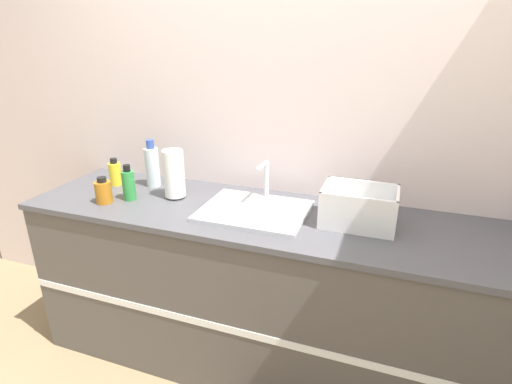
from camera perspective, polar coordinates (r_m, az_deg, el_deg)
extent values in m
cube|color=silver|center=(2.20, 3.66, 9.28)|extent=(4.84, 0.06, 2.60)
cube|color=#514C47|center=(2.24, 0.54, -14.30)|extent=(2.44, 0.64, 0.91)
cube|color=white|center=(2.01, -2.61, -19.23)|extent=(2.44, 0.01, 0.04)
cube|color=#4C4C51|center=(2.00, 0.59, -3.32)|extent=(2.47, 0.66, 0.03)
cube|color=silver|center=(1.99, -0.23, -2.70)|extent=(0.52, 0.42, 0.02)
cylinder|color=silver|center=(2.12, 1.51, 1.86)|extent=(0.02, 0.02, 0.19)
cylinder|color=silver|center=(2.02, 0.85, 3.73)|extent=(0.02, 0.15, 0.02)
cylinder|color=#4C4C51|center=(2.22, -11.39, -0.63)|extent=(0.08, 0.08, 0.01)
cylinder|color=white|center=(2.18, -11.64, 2.61)|extent=(0.11, 0.11, 0.25)
cube|color=white|center=(1.93, 14.27, -4.27)|extent=(0.34, 0.24, 0.01)
cube|color=white|center=(1.80, 14.13, -3.17)|extent=(0.34, 0.01, 0.17)
cube|color=white|center=(2.00, 14.86, -0.64)|extent=(0.34, 0.01, 0.17)
cube|color=white|center=(1.92, 9.70, -1.22)|extent=(0.01, 0.24, 0.17)
cube|color=white|center=(1.90, 19.38, -2.44)|extent=(0.01, 0.24, 0.17)
cylinder|color=yellow|center=(2.49, -19.46, 2.43)|extent=(0.07, 0.07, 0.13)
cylinder|color=black|center=(2.46, -19.69, 4.21)|extent=(0.04, 0.04, 0.03)
cylinder|color=#B26B19|center=(2.24, -20.96, -0.04)|extent=(0.09, 0.09, 0.12)
cylinder|color=black|center=(2.22, -21.19, 1.66)|extent=(0.05, 0.05, 0.03)
cylinder|color=#2D8C3D|center=(2.23, -17.72, 0.89)|extent=(0.07, 0.07, 0.16)
cylinder|color=black|center=(2.20, -18.00, 3.25)|extent=(0.04, 0.04, 0.03)
cylinder|color=silver|center=(2.39, -14.58, 3.44)|extent=(0.08, 0.08, 0.23)
cylinder|color=#334C9E|center=(2.36, -14.89, 6.62)|extent=(0.04, 0.04, 0.05)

